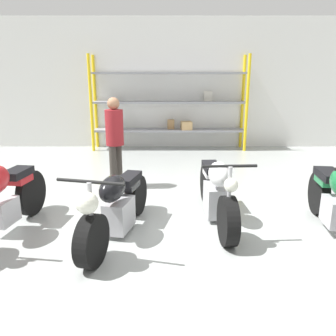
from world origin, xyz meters
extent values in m
plane|color=#9EA3A0|center=(0.00, 0.00, 0.00)|extent=(30.00, 30.00, 0.00)
cube|color=white|center=(0.00, 5.46, 1.80)|extent=(30.00, 0.08, 3.60)
cylinder|color=yellow|center=(-2.11, 4.82, 1.29)|extent=(0.08, 0.08, 2.59)
cylinder|color=yellow|center=(2.12, 4.82, 1.29)|extent=(0.08, 0.08, 2.59)
cylinder|color=yellow|center=(-2.11, 5.37, 1.29)|extent=(0.08, 0.08, 2.59)
cylinder|color=yellow|center=(2.12, 5.37, 1.29)|extent=(0.08, 0.08, 2.59)
cube|color=gray|center=(0.01, 5.09, 0.54)|extent=(4.22, 0.55, 0.05)
cube|color=gray|center=(0.01, 5.09, 1.32)|extent=(4.22, 0.55, 0.05)
cube|color=gray|center=(0.01, 5.09, 2.10)|extent=(4.22, 0.55, 0.05)
cube|color=#A87F51|center=(0.06, 5.18, 0.69)|extent=(0.20, 0.24, 0.26)
cube|color=silver|center=(1.11, 5.25, 1.48)|extent=(0.24, 0.21, 0.27)
cube|color=tan|center=(0.50, 5.01, 0.68)|extent=(0.32, 0.34, 0.23)
cylinder|color=black|center=(-2.03, 0.36, 0.33)|extent=(0.19, 0.67, 0.66)
cube|color=#ADADB2|center=(-2.11, -0.27, 0.30)|extent=(0.24, 0.41, 0.32)
cube|color=black|center=(-2.07, 0.08, 0.72)|extent=(0.31, 0.48, 0.10)
cube|color=#B2191E|center=(-2.06, 0.12, 0.63)|extent=(0.26, 0.34, 0.12)
cylinder|color=black|center=(-0.83, -1.03, 0.29)|extent=(0.29, 0.60, 0.58)
cylinder|color=black|center=(-0.49, 0.39, 0.29)|extent=(0.29, 0.60, 0.58)
cube|color=#ADADB2|center=(-0.65, -0.27, 0.26)|extent=(0.38, 0.53, 0.40)
ellipsoid|color=black|center=(-0.69, -0.44, 0.67)|extent=(0.38, 0.59, 0.31)
cube|color=black|center=(-0.56, 0.10, 0.63)|extent=(0.34, 0.57, 0.10)
cube|color=black|center=(-0.55, 0.14, 0.54)|extent=(0.27, 0.41, 0.12)
cylinder|color=#ADADB2|center=(-0.82, -1.01, 0.61)|extent=(0.06, 0.06, 0.64)
sphere|color=silver|center=(-0.84, -1.08, 0.74)|extent=(0.23, 0.23, 0.23)
cylinder|color=black|center=(-0.82, -0.98, 0.93)|extent=(0.74, 0.21, 0.04)
cylinder|color=black|center=(0.70, -0.56, 0.30)|extent=(0.19, 0.62, 0.61)
cylinder|color=black|center=(0.62, 0.92, 0.30)|extent=(0.19, 0.62, 0.61)
cube|color=#ADADB2|center=(0.66, 0.23, 0.27)|extent=(0.31, 0.53, 0.43)
ellipsoid|color=silver|center=(0.67, 0.06, 0.71)|extent=(0.30, 0.52, 0.33)
cube|color=black|center=(0.64, 0.61, 0.66)|extent=(0.26, 0.56, 0.10)
cube|color=silver|center=(0.64, 0.66, 0.57)|extent=(0.22, 0.39, 0.12)
cylinder|color=#ADADB2|center=(0.70, -0.54, 0.64)|extent=(0.05, 0.05, 0.67)
sphere|color=silver|center=(0.70, -0.61, 0.77)|extent=(0.17, 0.17, 0.17)
cylinder|color=black|center=(0.70, -0.51, 0.97)|extent=(0.64, 0.07, 0.04)
cylinder|color=black|center=(2.21, 0.39, 0.32)|extent=(0.20, 0.64, 0.63)
cube|color=#ADADB2|center=(2.13, -0.24, 0.29)|extent=(0.27, 0.44, 0.35)
cube|color=black|center=(2.17, 0.09, 0.69)|extent=(0.32, 0.57, 0.10)
cube|color=#196B38|center=(2.18, 0.15, 0.60)|extent=(0.27, 0.40, 0.12)
cylinder|color=#38332D|center=(-0.94, 1.72, 0.40)|extent=(0.13, 0.13, 0.80)
cylinder|color=#38332D|center=(-1.02, 1.55, 0.40)|extent=(0.13, 0.13, 0.80)
cylinder|color=maroon|center=(-0.98, 1.64, 1.11)|extent=(0.42, 0.42, 0.63)
sphere|color=#9E7051|center=(-0.98, 1.64, 1.53)|extent=(0.22, 0.22, 0.22)
camera|label=1|loc=(-0.02, -4.17, 1.95)|focal=35.00mm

